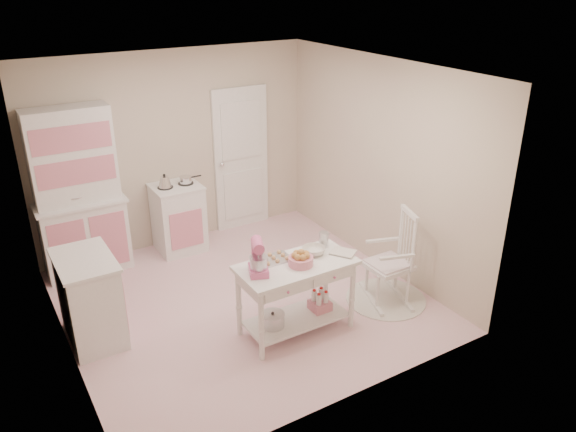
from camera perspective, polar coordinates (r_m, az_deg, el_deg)
The scene contains 14 objects.
room_shell at distance 5.84m, azimuth -5.04°, elevation 5.24°, with size 3.84×3.84×2.62m.
door at distance 8.03m, azimuth -4.79°, elevation 5.78°, with size 0.82×0.05×2.04m, color white.
hutch at distance 7.17m, azimuth -20.55°, elevation 2.18°, with size 1.06×0.50×2.08m, color white.
stove at distance 7.61m, azimuth -11.07°, elevation -0.16°, with size 0.62×0.57×0.92m, color white.
base_cabinet at distance 6.04m, azimuth -19.47°, elevation -7.94°, with size 0.54×0.84×0.92m, color white.
lace_rug at distance 6.65m, azimuth 9.88°, elevation -8.27°, with size 0.92×0.92×0.01m, color white.
rocking_chair at distance 6.38m, azimuth 10.23°, elevation -4.13°, with size 0.48×0.72×1.10m, color white.
work_table at distance 5.84m, azimuth 0.83°, elevation -8.28°, with size 1.20×0.60×0.80m, color white.
stand_mixer at distance 5.38m, azimuth -3.05°, elevation -4.27°, with size 0.20×0.28×0.34m, color #E15F99.
cookie_tray at distance 5.70m, azimuth -1.39°, elevation -4.39°, with size 0.34×0.24×0.02m, color silver.
bread_basket at distance 5.59m, azimuth 1.30°, elevation -4.59°, with size 0.25×0.25×0.09m, color pink.
mixing_bowl at distance 5.80m, azimuth 2.62°, elevation -3.54°, with size 0.24×0.24×0.07m, color silver.
metal_pitcher at distance 5.93m, azimuth 3.65°, elevation -2.41°, with size 0.10×0.10×0.17m, color silver.
recipe_book at distance 5.77m, azimuth 5.29°, elevation -4.09°, with size 0.18×0.25×0.02m, color silver.
Camera 1 is at (-2.42, -4.98, 3.51)m, focal length 35.00 mm.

